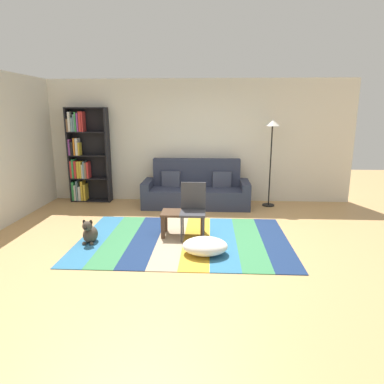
# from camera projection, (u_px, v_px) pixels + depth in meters

# --- Properties ---
(ground_plane) EXTENTS (14.00, 14.00, 0.00)m
(ground_plane) POSITION_uv_depth(u_px,v_px,m) (193.00, 239.00, 5.51)
(ground_plane) COLOR tan
(back_wall) EXTENTS (6.80, 0.10, 2.70)m
(back_wall) POSITION_uv_depth(u_px,v_px,m) (199.00, 141.00, 7.68)
(back_wall) COLOR silver
(back_wall) RESTS_ON ground_plane
(left_wall) EXTENTS (0.10, 5.50, 2.70)m
(left_wall) POSITION_uv_depth(u_px,v_px,m) (5.00, 149.00, 6.11)
(left_wall) COLOR beige
(left_wall) RESTS_ON ground_plane
(rug) EXTENTS (3.32, 2.27, 0.01)m
(rug) POSITION_uv_depth(u_px,v_px,m) (184.00, 240.00, 5.48)
(rug) COLOR teal
(rug) RESTS_ON ground_plane
(couch) EXTENTS (2.26, 0.80, 1.00)m
(couch) POSITION_uv_depth(u_px,v_px,m) (196.00, 191.00, 7.40)
(couch) COLOR #2D3347
(couch) RESTS_ON ground_plane
(bookshelf) EXTENTS (0.90, 0.28, 2.10)m
(bookshelf) POSITION_uv_depth(u_px,v_px,m) (84.00, 157.00, 7.65)
(bookshelf) COLOR black
(bookshelf) RESTS_ON ground_plane
(coffee_table) EXTENTS (0.72, 0.42, 0.40)m
(coffee_table) POSITION_uv_depth(u_px,v_px,m) (183.00, 217.00, 5.61)
(coffee_table) COLOR #513826
(coffee_table) RESTS_ON rug
(pouf) EXTENTS (0.65, 0.52, 0.24)m
(pouf) POSITION_uv_depth(u_px,v_px,m) (205.00, 246.00, 4.90)
(pouf) COLOR white
(pouf) RESTS_ON rug
(dog) EXTENTS (0.22, 0.35, 0.40)m
(dog) POSITION_uv_depth(u_px,v_px,m) (90.00, 233.00, 5.33)
(dog) COLOR #473D33
(dog) RESTS_ON ground_plane
(standing_lamp) EXTENTS (0.32, 0.32, 1.85)m
(standing_lamp) POSITION_uv_depth(u_px,v_px,m) (272.00, 134.00, 7.12)
(standing_lamp) COLOR black
(standing_lamp) RESTS_ON ground_plane
(tv_remote) EXTENTS (0.08, 0.16, 0.02)m
(tv_remote) POSITION_uv_depth(u_px,v_px,m) (187.00, 211.00, 5.59)
(tv_remote) COLOR black
(tv_remote) RESTS_ON coffee_table
(folding_chair) EXTENTS (0.40, 0.40, 0.90)m
(folding_chair) POSITION_uv_depth(u_px,v_px,m) (193.00, 206.00, 5.48)
(folding_chair) COLOR #38383D
(folding_chair) RESTS_ON ground_plane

